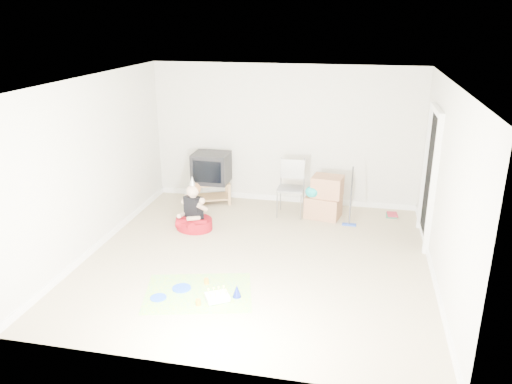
% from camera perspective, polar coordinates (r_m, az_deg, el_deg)
% --- Properties ---
extents(ground, '(5.00, 5.00, 0.00)m').
position_cam_1_polar(ground, '(7.47, 0.12, -7.58)').
color(ground, tan).
rests_on(ground, ground).
extents(doorway_recess, '(0.02, 0.90, 2.05)m').
position_cam_1_polar(doorway_recess, '(8.15, 19.28, 1.42)').
color(doorway_recess, black).
rests_on(doorway_recess, ground).
extents(tv_stand, '(0.78, 0.65, 0.42)m').
position_cam_1_polar(tv_stand, '(9.55, -5.05, 0.18)').
color(tv_stand, '#A37A49').
rests_on(tv_stand, ground).
extents(crt_tv, '(0.66, 0.55, 0.57)m').
position_cam_1_polar(crt_tv, '(9.41, -5.13, 2.78)').
color(crt_tv, black).
rests_on(crt_tv, tv_stand).
extents(folding_chair, '(0.46, 0.44, 1.02)m').
position_cam_1_polar(folding_chair, '(8.89, 3.99, 0.37)').
color(folding_chair, gray).
rests_on(folding_chair, ground).
extents(cardboard_boxes, '(0.68, 0.56, 0.75)m').
position_cam_1_polar(cardboard_boxes, '(8.90, 7.82, -0.64)').
color(cardboard_boxes, '#AC7653').
rests_on(cardboard_boxes, ground).
extents(floor_mop, '(0.24, 0.33, 0.97)m').
position_cam_1_polar(floor_mop, '(8.64, 10.70, -2.16)').
color(floor_mop, '#2446B6').
rests_on(floor_mop, ground).
extents(book_pile, '(0.19, 0.24, 0.05)m').
position_cam_1_polar(book_pile, '(9.29, 15.31, -2.54)').
color(book_pile, '#267350').
rests_on(book_pile, ground).
extents(seated_woman, '(0.85, 0.85, 0.93)m').
position_cam_1_polar(seated_woman, '(8.45, -7.11, -2.88)').
color(seated_woman, maroon).
rests_on(seated_woman, ground).
extents(party_mat, '(1.57, 1.29, 0.01)m').
position_cam_1_polar(party_mat, '(6.66, -6.61, -11.35)').
color(party_mat, '#F9348F').
rests_on(party_mat, ground).
extents(birthday_cake, '(0.36, 0.34, 0.14)m').
position_cam_1_polar(birthday_cake, '(6.46, -4.45, -11.95)').
color(birthday_cake, white).
rests_on(birthday_cake, party_mat).
extents(blue_plate_near, '(0.25, 0.25, 0.01)m').
position_cam_1_polar(blue_plate_near, '(6.76, -8.50, -10.81)').
color(blue_plate_near, blue).
rests_on(blue_plate_near, party_mat).
extents(blue_plate_far, '(0.23, 0.23, 0.01)m').
position_cam_1_polar(blue_plate_far, '(6.61, -11.10, -11.76)').
color(blue_plate_far, blue).
rests_on(blue_plate_far, party_mat).
extents(orange_cup_near, '(0.09, 0.09, 0.07)m').
position_cam_1_polar(orange_cup_near, '(6.82, -5.68, -10.11)').
color(orange_cup_near, orange).
rests_on(orange_cup_near, party_mat).
extents(orange_cup_far, '(0.07, 0.07, 0.07)m').
position_cam_1_polar(orange_cup_far, '(6.38, -6.62, -12.42)').
color(orange_cup_far, orange).
rests_on(orange_cup_far, party_mat).
extents(blue_party_hat, '(0.13, 0.13, 0.17)m').
position_cam_1_polar(blue_party_hat, '(6.49, -2.20, -11.23)').
color(blue_party_hat, '#192AB2').
rests_on(blue_party_hat, party_mat).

